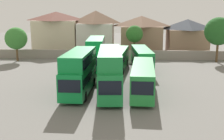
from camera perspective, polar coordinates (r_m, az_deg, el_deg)
ground at (r=51.56m, az=0.95°, el=1.15°), size 140.00×140.00×0.00m
depot_boundary_wall at (r=56.61m, az=1.17°, el=3.04°), size 56.00×0.50×1.80m
bus_1 at (r=33.58m, az=-6.50°, el=0.05°), size 2.88×10.21×4.90m
bus_2 at (r=33.14m, az=-0.41°, el=0.17°), size 3.27×11.83×5.11m
bus_3 at (r=33.56m, az=6.12°, el=-1.44°), size 3.10×11.92×3.34m
bus_4 at (r=46.65m, az=-3.21°, el=3.56°), size 3.04×10.46×5.10m
bus_5 at (r=46.27m, az=1.15°, el=2.31°), size 3.45×11.21×3.33m
bus_6 at (r=46.93m, az=5.90°, el=2.45°), size 3.30×11.43×3.43m
house_terrace_left at (r=67.97m, az=-10.86°, el=7.49°), size 10.12×7.98×9.12m
house_terrace_centre at (r=65.75m, az=-3.19°, el=7.66°), size 8.22×7.67×9.36m
house_terrace_right at (r=64.65m, az=5.81°, el=7.03°), size 9.31×7.27×8.24m
house_terrace_far_right at (r=66.29m, az=14.61°, el=6.52°), size 8.86×7.45×7.52m
tree_left_of_lot at (r=57.18m, az=-18.44°, el=5.93°), size 4.14×4.14×6.35m
tree_behind_wall at (r=58.62m, az=4.47°, el=7.06°), size 3.43×3.43×6.48m
tree_right_of_lot at (r=56.48m, az=20.33°, el=7.17°), size 5.10×5.10×8.25m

